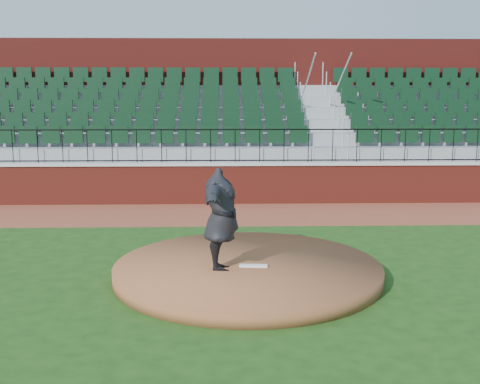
% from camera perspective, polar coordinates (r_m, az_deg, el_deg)
% --- Properties ---
extents(ground, '(90.00, 90.00, 0.00)m').
position_cam_1_polar(ground, '(11.26, 0.21, -7.84)').
color(ground, '#1C4012').
rests_on(ground, ground).
extents(warning_track, '(34.00, 3.20, 0.01)m').
position_cam_1_polar(warning_track, '(16.48, -0.37, -2.14)').
color(warning_track, brown).
rests_on(warning_track, ground).
extents(field_wall, '(34.00, 0.35, 1.20)m').
position_cam_1_polar(field_wall, '(17.95, -0.48, 0.77)').
color(field_wall, maroon).
rests_on(field_wall, ground).
extents(wall_cap, '(34.00, 0.45, 0.10)m').
position_cam_1_polar(wall_cap, '(17.86, -0.48, 2.83)').
color(wall_cap, '#B7B7B7').
rests_on(wall_cap, field_wall).
extents(wall_railing, '(34.00, 0.05, 1.00)m').
position_cam_1_polar(wall_railing, '(17.80, -0.48, 4.58)').
color(wall_railing, black).
rests_on(wall_railing, wall_cap).
extents(seating_stands, '(34.00, 5.10, 4.60)m').
position_cam_1_polar(seating_stands, '(20.48, -0.63, 6.66)').
color(seating_stands, gray).
rests_on(seating_stands, ground).
extents(concourse_wall, '(34.00, 0.50, 5.50)m').
position_cam_1_polar(concourse_wall, '(23.26, -0.74, 8.14)').
color(concourse_wall, maroon).
rests_on(concourse_wall, ground).
extents(pitchers_mound, '(4.99, 4.99, 0.25)m').
position_cam_1_polar(pitchers_mound, '(10.91, 0.75, -7.73)').
color(pitchers_mound, brown).
rests_on(pitchers_mound, ground).
extents(pitching_rubber, '(0.53, 0.18, 0.03)m').
position_cam_1_polar(pitching_rubber, '(10.69, 1.33, -7.29)').
color(pitching_rubber, white).
rests_on(pitching_rubber, pitchers_mound).
extents(pitcher, '(0.71, 2.31, 1.86)m').
position_cam_1_polar(pitcher, '(10.32, -1.90, -2.69)').
color(pitcher, black).
rests_on(pitcher, pitchers_mound).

